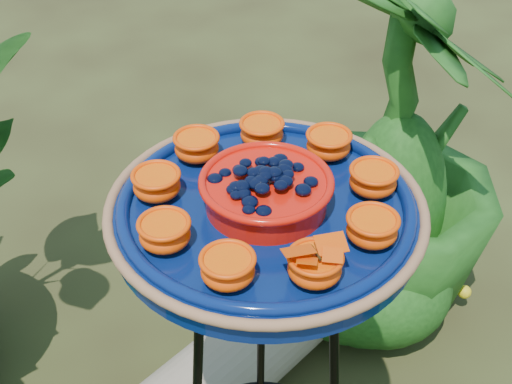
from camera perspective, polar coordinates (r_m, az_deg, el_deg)
tripod_stand at (r=1.31m, az=0.66°, el=-14.45°), size 0.39×0.39×0.88m
feeder_dish at (r=1.03m, az=0.81°, el=-1.16°), size 0.55×0.55×0.11m
driftwood_log at (r=1.89m, az=-1.08°, el=-12.98°), size 0.68×0.52×0.22m
shrub_back_right at (r=1.89m, az=11.40°, el=2.88°), size 0.65×0.65×1.02m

